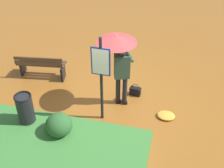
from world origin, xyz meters
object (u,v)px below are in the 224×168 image
person_with_umbrella (119,53)px  info_sign_post (101,71)px  park_bench (41,65)px  trash_bin (25,109)px  handbag (135,91)px

person_with_umbrella → info_sign_post: (0.26, 0.67, -0.11)m
park_bench → trash_bin: (-0.43, 1.86, 0.02)m
park_bench → handbag: bearing=176.3°
handbag → info_sign_post: bearing=60.1°
handbag → park_bench: 2.85m
person_with_umbrella → info_sign_post: info_sign_post is taller
info_sign_post → park_bench: 2.75m
person_with_umbrella → park_bench: (2.45, -0.61, -1.15)m
park_bench → trash_bin: size_ratio=1.68×
info_sign_post → handbag: size_ratio=6.22×
person_with_umbrella → info_sign_post: size_ratio=0.89×
park_bench → person_with_umbrella: bearing=165.9°
person_with_umbrella → trash_bin: size_ratio=2.45×
person_with_umbrella → info_sign_post: 0.73m
park_bench → info_sign_post: bearing=149.5°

